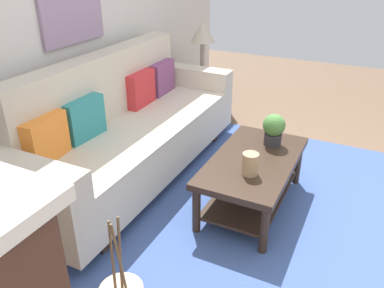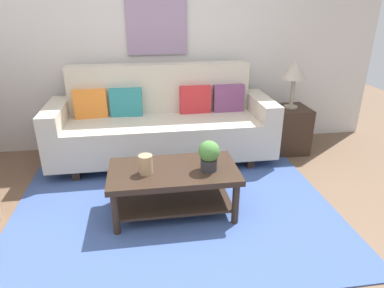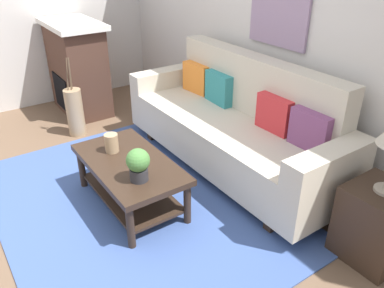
% 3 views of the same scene
% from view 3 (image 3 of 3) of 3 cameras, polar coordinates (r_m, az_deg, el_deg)
% --- Properties ---
extents(ground_plane, '(9.59, 9.59, 0.00)m').
position_cam_3_polar(ground_plane, '(3.34, -16.23, -11.28)').
color(ground_plane, brown).
extents(wall_back, '(5.59, 0.10, 2.70)m').
position_cam_3_polar(wall_back, '(3.85, 13.47, 16.84)').
color(wall_back, silver).
rests_on(wall_back, ground_plane).
extents(wall_left, '(0.10, 5.11, 2.70)m').
position_cam_3_polar(wall_left, '(5.57, -23.21, 18.78)').
color(wall_left, silver).
rests_on(wall_left, ground_plane).
extents(area_rug, '(2.86, 2.14, 0.01)m').
position_cam_3_polar(area_rug, '(3.47, -8.45, -8.52)').
color(area_rug, '#3D5693').
rests_on(area_rug, ground_plane).
extents(couch, '(2.50, 0.84, 1.08)m').
position_cam_3_polar(couch, '(3.79, 6.17, 2.59)').
color(couch, beige).
rests_on(couch, ground_plane).
extents(throw_pillow_orange, '(0.37, 0.15, 0.32)m').
position_cam_3_polar(throw_pillow_orange, '(4.35, 0.75, 9.71)').
color(throw_pillow_orange, orange).
rests_on(throw_pillow_orange, couch).
extents(throw_pillow_teal, '(0.37, 0.14, 0.32)m').
position_cam_3_polar(throw_pillow_teal, '(4.05, 4.04, 8.21)').
color(throw_pillow_teal, teal).
rests_on(throw_pillow_teal, couch).
extents(throw_pillow_crimson, '(0.36, 0.13, 0.32)m').
position_cam_3_polar(throw_pillow_crimson, '(3.51, 12.13, 4.37)').
color(throw_pillow_crimson, red).
rests_on(throw_pillow_crimson, couch).
extents(throw_pillow_plum, '(0.36, 0.13, 0.32)m').
position_cam_3_polar(throw_pillow_plum, '(3.28, 17.07, 1.96)').
color(throw_pillow_plum, '#7A4270').
rests_on(throw_pillow_plum, couch).
extents(coffee_table, '(1.10, 0.60, 0.43)m').
position_cam_3_polar(coffee_table, '(3.30, -9.13, -4.22)').
color(coffee_table, '#332319').
rests_on(coffee_table, ground_plane).
extents(tabletop_vase, '(0.12, 0.12, 0.16)m').
position_cam_3_polar(tabletop_vase, '(3.37, -11.77, 0.15)').
color(tabletop_vase, tan).
rests_on(tabletop_vase, coffee_table).
extents(potted_plant_tabletop, '(0.18, 0.18, 0.26)m').
position_cam_3_polar(potted_plant_tabletop, '(2.91, -7.92, -2.90)').
color(potted_plant_tabletop, '#2D2D33').
rests_on(potted_plant_tabletop, coffee_table).
extents(side_table, '(0.44, 0.44, 0.56)m').
position_cam_3_polar(side_table, '(3.07, 25.49, -10.57)').
color(side_table, '#332319').
rests_on(side_table, ground_plane).
extents(fireplace, '(1.02, 0.58, 1.16)m').
position_cam_3_polar(fireplace, '(5.24, -16.50, 10.73)').
color(fireplace, '#472D23').
rests_on(fireplace, ground_plane).
extents(floor_vase, '(0.19, 0.19, 0.55)m').
position_cam_3_polar(floor_vase, '(4.67, -16.84, 4.47)').
color(floor_vase, tan).
rests_on(floor_vase, ground_plane).
extents(floor_vase_branch_a, '(0.04, 0.02, 0.36)m').
position_cam_3_polar(floor_vase_branch_a, '(4.50, -17.56, 9.70)').
color(floor_vase_branch_a, brown).
rests_on(floor_vase_branch_a, floor_vase).
extents(floor_vase_branch_b, '(0.03, 0.02, 0.36)m').
position_cam_3_polar(floor_vase_branch_b, '(4.53, -17.48, 9.84)').
color(floor_vase_branch_b, brown).
rests_on(floor_vase_branch_b, floor_vase).
extents(floor_vase_branch_c, '(0.02, 0.05, 0.36)m').
position_cam_3_polar(floor_vase_branch_c, '(4.52, -17.90, 9.74)').
color(floor_vase_branch_c, brown).
rests_on(floor_vase_branch_c, floor_vase).
extents(framed_painting, '(0.70, 0.03, 0.65)m').
position_cam_3_polar(framed_painting, '(3.79, 12.70, 18.74)').
color(framed_painting, gray).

